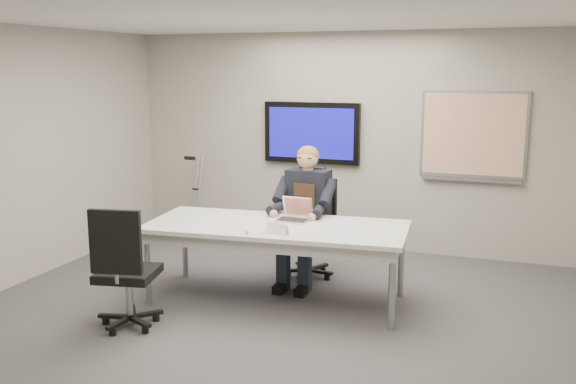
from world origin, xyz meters
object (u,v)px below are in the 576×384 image
(office_chair_far, at_px, (311,246))
(laptop, at_px, (295,214))
(office_chair_near, at_px, (127,290))
(conference_table, at_px, (277,233))
(seated_person, at_px, (302,230))

(office_chair_far, height_order, laptop, office_chair_far)
(office_chair_near, xyz_separation_m, laptop, (1.13, 1.39, 0.50))
(conference_table, xyz_separation_m, seated_person, (0.07, 0.60, -0.10))
(seated_person, relative_size, laptop, 4.51)
(office_chair_near, distance_m, seated_person, 2.07)
(seated_person, bearing_deg, conference_table, -93.56)
(office_chair_far, relative_size, office_chair_near, 0.97)
(office_chair_far, height_order, seated_person, seated_person)
(office_chair_near, relative_size, laptop, 3.45)
(office_chair_far, xyz_separation_m, seated_person, (-0.01, -0.28, 0.26))
(seated_person, xyz_separation_m, laptop, (0.04, -0.36, 0.25))
(office_chair_near, bearing_deg, conference_table, -144.07)
(office_chair_near, distance_m, laptop, 1.85)
(office_chair_near, height_order, seated_person, seated_person)
(office_chair_near, xyz_separation_m, seated_person, (1.08, 1.74, 0.25))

